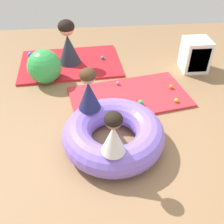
{
  "coord_description": "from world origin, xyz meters",
  "views": [
    {
      "loc": [
        -0.34,
        -2.17,
        2.35
      ],
      "look_at": [
        -0.12,
        0.24,
        0.36
      ],
      "focal_mm": 40.78,
      "sensor_mm": 36.0,
      "label": 1
    }
  ],
  "objects_px": {
    "child_in_navy": "(89,90)",
    "exercise_ball_large": "(45,67)",
    "play_ball_green": "(141,103)",
    "play_ball_orange": "(171,87)",
    "adult_seated": "(68,43)",
    "inflatable_cushion": "(113,134)",
    "play_ball_blue": "(31,55)",
    "play_ball_yellow": "(176,100)",
    "storage_cube": "(196,55)",
    "play_ball_red": "(110,106)",
    "play_ball_teal": "(103,58)",
    "play_ball_pink": "(118,83)",
    "child_in_white": "(113,134)"
  },
  "relations": [
    {
      "from": "play_ball_blue",
      "to": "play_ball_pink",
      "type": "bearing_deg",
      "value": -35.13
    },
    {
      "from": "child_in_navy",
      "to": "play_ball_pink",
      "type": "relative_size",
      "value": 9.02
    },
    {
      "from": "play_ball_blue",
      "to": "adult_seated",
      "type": "bearing_deg",
      "value": -19.44
    },
    {
      "from": "child_in_navy",
      "to": "exercise_ball_large",
      "type": "relative_size",
      "value": 0.98
    },
    {
      "from": "adult_seated",
      "to": "storage_cube",
      "type": "height_order",
      "value": "adult_seated"
    },
    {
      "from": "inflatable_cushion",
      "to": "play_ball_orange",
      "type": "bearing_deg",
      "value": 46.82
    },
    {
      "from": "play_ball_teal",
      "to": "play_ball_red",
      "type": "relative_size",
      "value": 0.82
    },
    {
      "from": "adult_seated",
      "to": "play_ball_blue",
      "type": "height_order",
      "value": "adult_seated"
    },
    {
      "from": "play_ball_blue",
      "to": "child_in_navy",
      "type": "bearing_deg",
      "value": -61.97
    },
    {
      "from": "play_ball_orange",
      "to": "storage_cube",
      "type": "relative_size",
      "value": 0.12
    },
    {
      "from": "storage_cube",
      "to": "play_ball_orange",
      "type": "bearing_deg",
      "value": -132.9
    },
    {
      "from": "play_ball_orange",
      "to": "play_ball_teal",
      "type": "relative_size",
      "value": 1.02
    },
    {
      "from": "child_in_navy",
      "to": "exercise_ball_large",
      "type": "height_order",
      "value": "child_in_navy"
    },
    {
      "from": "adult_seated",
      "to": "exercise_ball_large",
      "type": "height_order",
      "value": "adult_seated"
    },
    {
      "from": "child_in_white",
      "to": "storage_cube",
      "type": "height_order",
      "value": "child_in_white"
    },
    {
      "from": "exercise_ball_large",
      "to": "storage_cube",
      "type": "relative_size",
      "value": 1.0
    },
    {
      "from": "play_ball_orange",
      "to": "play_ball_blue",
      "type": "distance_m",
      "value": 2.74
    },
    {
      "from": "child_in_white",
      "to": "play_ball_green",
      "type": "distance_m",
      "value": 1.36
    },
    {
      "from": "child_in_white",
      "to": "adult_seated",
      "type": "distance_m",
      "value": 2.63
    },
    {
      "from": "play_ball_pink",
      "to": "storage_cube",
      "type": "relative_size",
      "value": 0.11
    },
    {
      "from": "exercise_ball_large",
      "to": "storage_cube",
      "type": "xyz_separation_m",
      "value": [
        2.61,
        0.16,
        -0.0
      ]
    },
    {
      "from": "adult_seated",
      "to": "play_ball_green",
      "type": "distance_m",
      "value": 1.82
    },
    {
      "from": "exercise_ball_large",
      "to": "adult_seated",
      "type": "bearing_deg",
      "value": 56.12
    },
    {
      "from": "play_ball_red",
      "to": "storage_cube",
      "type": "relative_size",
      "value": 0.14
    },
    {
      "from": "child_in_white",
      "to": "play_ball_teal",
      "type": "height_order",
      "value": "child_in_white"
    },
    {
      "from": "play_ball_pink",
      "to": "play_ball_orange",
      "type": "bearing_deg",
      "value": -12.69
    },
    {
      "from": "inflatable_cushion",
      "to": "play_ball_red",
      "type": "bearing_deg",
      "value": 88.64
    },
    {
      "from": "play_ball_blue",
      "to": "play_ball_yellow",
      "type": "bearing_deg",
      "value": -34.75
    },
    {
      "from": "play_ball_blue",
      "to": "play_ball_green",
      "type": "bearing_deg",
      "value": -42.4
    },
    {
      "from": "inflatable_cushion",
      "to": "play_ball_red",
      "type": "xyz_separation_m",
      "value": [
        0.02,
        0.68,
        -0.1
      ]
    },
    {
      "from": "child_in_white",
      "to": "play_ball_orange",
      "type": "bearing_deg",
      "value": 101.14
    },
    {
      "from": "child_in_white",
      "to": "play_ball_teal",
      "type": "xyz_separation_m",
      "value": [
        0.04,
        2.63,
        -0.53
      ]
    },
    {
      "from": "inflatable_cushion",
      "to": "play_ball_orange",
      "type": "height_order",
      "value": "inflatable_cushion"
    },
    {
      "from": "child_in_navy",
      "to": "adult_seated",
      "type": "bearing_deg",
      "value": 57.49
    },
    {
      "from": "play_ball_blue",
      "to": "storage_cube",
      "type": "distance_m",
      "value": 3.08
    },
    {
      "from": "play_ball_orange",
      "to": "play_ball_teal",
      "type": "distance_m",
      "value": 1.51
    },
    {
      "from": "play_ball_yellow",
      "to": "exercise_ball_large",
      "type": "xyz_separation_m",
      "value": [
        -2.01,
        0.83,
        0.21
      ]
    },
    {
      "from": "play_ball_red",
      "to": "play_ball_green",
      "type": "xyz_separation_m",
      "value": [
        0.46,
        0.04,
        0.0
      ]
    },
    {
      "from": "play_ball_orange",
      "to": "play_ball_red",
      "type": "relative_size",
      "value": 0.84
    },
    {
      "from": "play_ball_orange",
      "to": "play_ball_teal",
      "type": "height_order",
      "value": "play_ball_orange"
    },
    {
      "from": "adult_seated",
      "to": "play_ball_red",
      "type": "distance_m",
      "value": 1.62
    },
    {
      "from": "inflatable_cushion",
      "to": "play_ball_teal",
      "type": "distance_m",
      "value": 2.21
    },
    {
      "from": "play_ball_orange",
      "to": "play_ball_red",
      "type": "bearing_deg",
      "value": -157.24
    },
    {
      "from": "storage_cube",
      "to": "play_ball_yellow",
      "type": "bearing_deg",
      "value": -121.36
    },
    {
      "from": "adult_seated",
      "to": "storage_cube",
      "type": "bearing_deg",
      "value": -125.6
    },
    {
      "from": "play_ball_green",
      "to": "play_ball_orange",
      "type": "bearing_deg",
      "value": 34.46
    },
    {
      "from": "inflatable_cushion",
      "to": "play_ball_pink",
      "type": "bearing_deg",
      "value": 81.33
    },
    {
      "from": "adult_seated",
      "to": "play_ball_pink",
      "type": "height_order",
      "value": "adult_seated"
    },
    {
      "from": "inflatable_cushion",
      "to": "play_ball_orange",
      "type": "relative_size",
      "value": 18.72
    },
    {
      "from": "play_ball_pink",
      "to": "play_ball_blue",
      "type": "bearing_deg",
      "value": 144.87
    }
  ]
}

